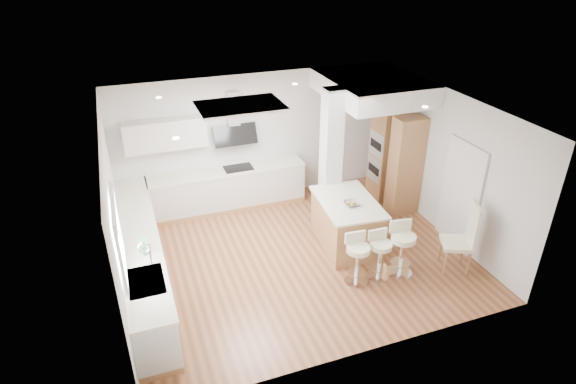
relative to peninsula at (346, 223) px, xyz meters
name	(u,v)px	position (x,y,z in m)	size (l,w,h in m)	color
ground	(297,256)	(-1.01, -0.06, -0.47)	(6.00, 6.00, 0.00)	#925936
ceiling	(297,256)	(-1.01, -0.06, -0.47)	(6.00, 5.00, 0.02)	white
wall_back	(256,138)	(-1.01, 2.44, 0.93)	(6.00, 0.04, 2.80)	silver
wall_left	(115,220)	(-4.01, -0.06, 0.93)	(0.04, 5.00, 2.80)	silver
wall_right	(445,164)	(1.99, -0.06, 0.93)	(0.04, 5.00, 2.80)	silver
skylight	(241,106)	(-1.80, 0.54, 2.30)	(4.10, 2.10, 0.06)	silver
window_left	(118,233)	(-3.96, -0.96, 1.22)	(0.06, 1.28, 1.07)	white
doorway_right	(460,197)	(1.97, -0.66, 0.53)	(0.05, 1.00, 2.10)	#413933
counter_left	(143,258)	(-3.71, 0.17, -0.01)	(0.63, 4.50, 1.35)	#B57F4D
counter_back	(220,179)	(-1.92, 2.17, 0.22)	(3.62, 0.63, 2.50)	#B57F4D
pillar	(331,159)	(0.04, 0.89, 0.93)	(0.35, 0.35, 2.80)	silver
soffit	(372,87)	(1.09, 1.34, 2.13)	(1.78, 2.20, 0.40)	white
oven_column	(394,158)	(1.67, 1.17, 0.58)	(0.63, 1.21, 2.10)	#B57F4D
peninsula	(346,223)	(0.00, 0.00, 0.00)	(1.14, 1.61, 1.01)	#B57F4D
bar_stool_a	(357,256)	(-0.34, -1.09, 0.05)	(0.44, 0.44, 0.92)	white
bar_stool_b	(380,252)	(0.09, -1.09, 0.02)	(0.40, 0.40, 0.88)	white
bar_stool_c	(402,246)	(0.49, -1.13, 0.08)	(0.50, 0.50, 0.99)	white
dining_chair	(465,236)	(1.56, -1.39, 0.22)	(0.66, 0.66, 1.29)	#ECE5C0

